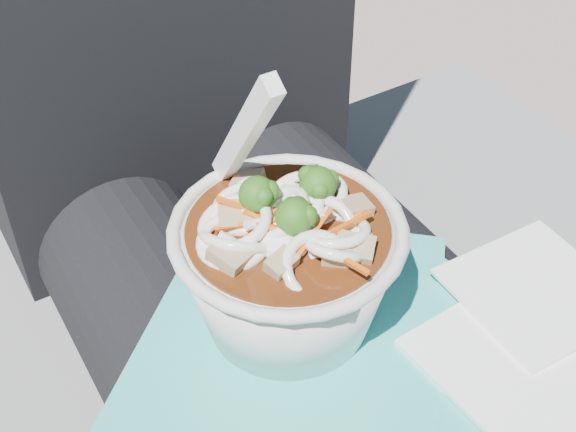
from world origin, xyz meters
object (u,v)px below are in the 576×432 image
person_body (270,283)px  udon_bowl (288,261)px  plastic_bag (358,374)px  lap (328,382)px

person_body → udon_bowl: bearing=-111.2°
udon_bowl → plastic_bag: bearing=-73.3°
plastic_bag → udon_bowl: 0.09m
lap → person_body: (-0.00, 0.09, 0.03)m
plastic_bag → udon_bowl: (-0.02, 0.06, 0.06)m
lap → plastic_bag: bearing=-105.4°
lap → person_body: size_ratio=0.49×
lap → plastic_bag: plastic_bag is taller
person_body → udon_bowl: size_ratio=4.96×
person_body → plastic_bag: 0.16m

